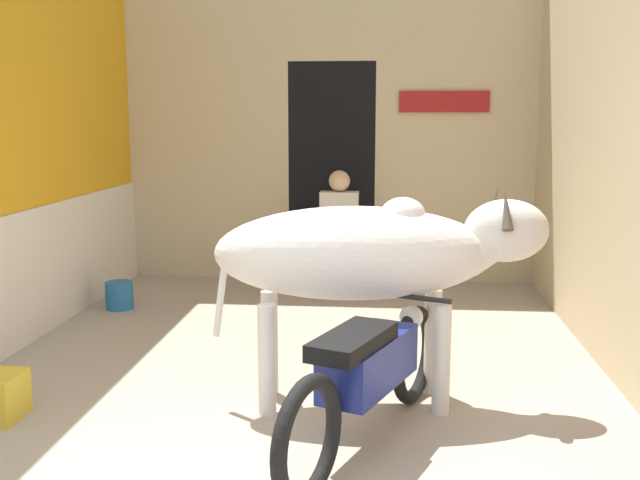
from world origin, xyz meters
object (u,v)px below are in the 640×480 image
(plastic_stool, at_px, (299,267))
(shopkeeper_seated, at_px, (339,228))
(cow, at_px, (372,254))
(bucket, at_px, (119,295))
(motorcycle_near, at_px, (369,371))

(plastic_stool, bearing_deg, shopkeeper_seated, 3.06)
(plastic_stool, bearing_deg, cow, -74.60)
(plastic_stool, bearing_deg, bucket, -151.56)
(motorcycle_near, bearing_deg, cow, 90.32)
(shopkeeper_seated, relative_size, bucket, 4.86)
(shopkeeper_seated, bearing_deg, plastic_stool, -176.94)
(cow, distance_m, plastic_stool, 3.21)
(cow, bearing_deg, motorcycle_near, -89.68)
(motorcycle_near, relative_size, bucket, 7.42)
(cow, height_order, motorcycle_near, cow)
(cow, relative_size, bucket, 8.15)
(plastic_stool, xyz_separation_m, bucket, (-1.61, -0.87, -0.12))
(motorcycle_near, relative_size, shopkeeper_seated, 1.53)
(plastic_stool, relative_size, bucket, 1.82)
(cow, xyz_separation_m, plastic_stool, (-0.83, 3.01, -0.72))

